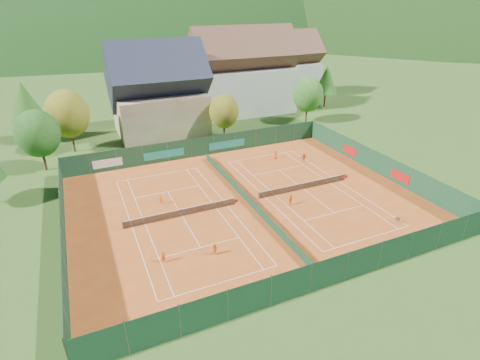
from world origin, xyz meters
name	(u,v)px	position (x,y,z in m)	size (l,w,h in m)	color
ground	(247,202)	(0.00, 0.00, -0.02)	(600.00, 600.00, 0.00)	#2B4E18
clay_pad	(247,202)	(0.00, 0.00, 0.01)	(40.00, 32.00, 0.01)	#AA4919
court_markings_left	(182,216)	(-8.00, 0.00, 0.01)	(11.03, 23.83, 0.00)	white
court_markings_right	(304,189)	(8.00, 0.00, 0.01)	(11.03, 23.83, 0.00)	white
tennis_net_left	(183,212)	(-7.85, 0.00, 0.51)	(13.30, 0.10, 1.02)	#59595B
tennis_net_right	(305,185)	(8.15, 0.00, 0.51)	(13.30, 0.10, 1.02)	#59595B
court_divider	(247,198)	(0.00, 0.00, 0.50)	(0.03, 28.80, 1.00)	#133420
fence_north	(200,147)	(-0.46, 15.99, 1.47)	(40.00, 0.10, 3.00)	#163C24
fence_south	(329,272)	(0.00, -16.00, 1.50)	(40.00, 0.04, 3.00)	#133620
fence_west	(63,229)	(-20.00, 0.00, 1.50)	(0.04, 32.00, 3.00)	#14371E
fence_east	(378,163)	(20.00, 0.05, 1.48)	(0.09, 32.00, 3.00)	#153B23
chalet	(159,95)	(-3.00, 30.00, 6.62)	(16.20, 12.00, 16.00)	#C8B08D
hotel_block_a	(243,76)	(16.00, 36.00, 7.38)	(21.60, 11.00, 17.25)	silver
hotel_block_b	(283,69)	(30.00, 44.00, 6.62)	(17.28, 10.00, 15.50)	silver
tree_west_front	(38,134)	(-22.00, 20.00, 5.39)	(5.72, 5.72, 8.69)	#4C301B
tree_west_mid	(67,114)	(-18.00, 26.00, 6.07)	(6.44, 6.44, 9.78)	#4B361A
tree_west_back	(25,102)	(-24.00, 34.00, 6.74)	(5.60, 5.60, 10.00)	#492D1A
tree_center	(224,111)	(6.00, 22.00, 4.72)	(5.01, 5.01, 7.60)	#422917
tree_east_front	(308,95)	(24.00, 24.00, 5.39)	(5.72, 5.72, 8.69)	#4A341A
tree_east_mid	(327,79)	(34.00, 32.00, 6.06)	(5.04, 5.04, 9.00)	#492A1A
tree_east_back	(276,73)	(26.00, 40.00, 6.74)	(7.15, 7.15, 10.86)	#402717
mountain_backdrop	(143,94)	(28.54, 233.48, -39.64)	(820.00, 530.00, 242.00)	black
ball_hopper	(398,219)	(12.78, -10.97, 0.56)	(0.34, 0.34, 0.80)	slate
loose_ball_0	(166,258)	(-11.48, -6.62, 0.03)	(0.07, 0.07, 0.07)	#CCD833
loose_ball_1	(320,220)	(5.52, -7.03, 0.03)	(0.07, 0.07, 0.07)	#CCD833
loose_ball_2	(226,187)	(-0.84, 4.54, 0.03)	(0.07, 0.07, 0.07)	#CCD833
player_left_near	(163,257)	(-11.81, -7.17, 0.63)	(0.46, 0.30, 1.26)	#E25314
player_left_mid	(215,250)	(-7.13, -8.09, 0.63)	(0.61, 0.47, 1.25)	#FD5F16
player_left_far	(161,199)	(-9.48, 3.63, 0.63)	(0.81, 0.47, 1.25)	#D65E13
player_right_near	(291,200)	(4.33, -2.80, 0.68)	(0.79, 0.33, 1.35)	orange
player_right_far_a	(276,154)	(9.58, 10.21, 0.70)	(0.68, 0.44, 1.39)	#FF5D16
player_right_far_b	(304,158)	(12.77, 7.43, 0.66)	(1.23, 0.39, 1.33)	#D84D13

